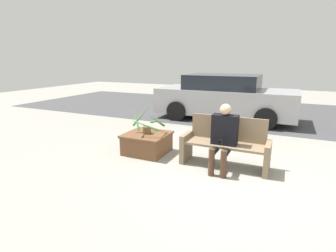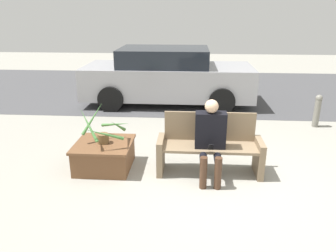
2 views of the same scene
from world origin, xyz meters
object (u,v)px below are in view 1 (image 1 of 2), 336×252
(planter_box, at_px, (147,142))
(parked_car, at_px, (225,97))
(potted_plant, at_px, (147,124))
(bench, at_px, (225,144))
(person_seated, at_px, (223,134))

(planter_box, xyz_separation_m, parked_car, (0.72, 3.94, 0.49))
(potted_plant, bearing_deg, parked_car, 79.91)
(bench, height_order, planter_box, bench)
(planter_box, relative_size, potted_plant, 1.09)
(parked_car, bearing_deg, potted_plant, -100.09)
(person_seated, relative_size, planter_box, 1.34)
(person_seated, height_order, planter_box, person_seated)
(person_seated, relative_size, potted_plant, 1.47)
(bench, relative_size, potted_plant, 1.96)
(person_seated, relative_size, parked_car, 0.27)
(bench, relative_size, person_seated, 1.34)
(bench, height_order, potted_plant, potted_plant)
(bench, xyz_separation_m, person_seated, (-0.00, -0.18, 0.23))
(person_seated, xyz_separation_m, potted_plant, (-1.63, 0.17, -0.01))
(bench, xyz_separation_m, parked_car, (-0.93, 3.93, 0.31))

